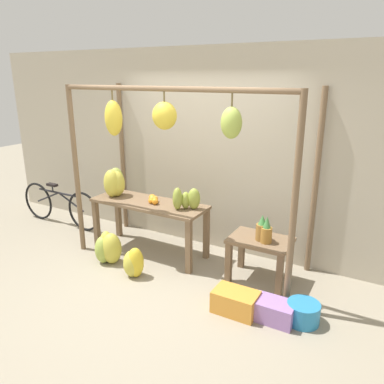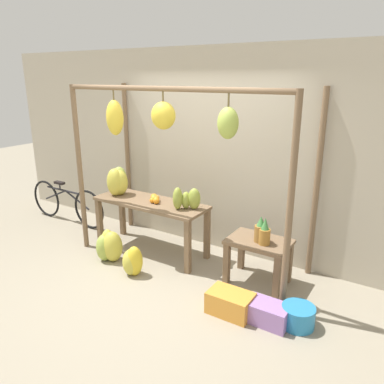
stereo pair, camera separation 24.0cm
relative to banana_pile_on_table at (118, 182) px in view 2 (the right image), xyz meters
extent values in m
plane|color=gray|center=(1.15, -0.75, -0.95)|extent=(20.00, 20.00, 0.00)
cube|color=#B2A893|center=(1.15, 0.69, 0.45)|extent=(8.00, 0.08, 2.80)
cylinder|color=brown|center=(-0.34, -0.38, 0.20)|extent=(0.07, 0.07, 2.31)
cylinder|color=brown|center=(2.65, -0.38, 0.20)|extent=(0.07, 0.07, 2.31)
cylinder|color=brown|center=(-0.34, 0.60, 0.20)|extent=(0.07, 0.07, 2.31)
cylinder|color=brown|center=(2.65, 0.60, 0.20)|extent=(0.07, 0.07, 2.31)
cylinder|color=brown|center=(1.15, -0.38, 1.33)|extent=(2.99, 0.06, 0.06)
cylinder|color=brown|center=(0.38, -0.38, 1.24)|extent=(0.02, 0.02, 0.11)
ellipsoid|color=gold|center=(0.38, -0.38, 0.97)|extent=(0.22, 0.20, 0.43)
cylinder|color=brown|center=(1.13, -0.38, 1.24)|extent=(0.02, 0.02, 0.11)
ellipsoid|color=gold|center=(1.13, -0.38, 1.03)|extent=(0.29, 0.26, 0.31)
cylinder|color=brown|center=(1.94, -0.38, 1.23)|extent=(0.02, 0.02, 0.13)
ellipsoid|color=#9EB247|center=(1.94, -0.38, 1.00)|extent=(0.22, 0.20, 0.33)
cube|color=brown|center=(0.58, 0.01, -0.22)|extent=(1.64, 0.58, 0.04)
cube|color=brown|center=(-0.19, -0.23, -0.59)|extent=(0.07, 0.07, 0.72)
cube|color=brown|center=(1.35, -0.23, -0.59)|extent=(0.07, 0.07, 0.72)
cube|color=brown|center=(-0.19, 0.25, -0.59)|extent=(0.07, 0.07, 0.72)
cube|color=brown|center=(1.35, 0.25, -0.59)|extent=(0.07, 0.07, 0.72)
cube|color=brown|center=(2.18, 0.04, -0.42)|extent=(0.73, 0.52, 0.04)
cube|color=brown|center=(1.87, -0.16, -0.70)|extent=(0.07, 0.07, 0.51)
cube|color=brown|center=(2.50, -0.16, -0.70)|extent=(0.07, 0.07, 0.51)
cube|color=brown|center=(1.87, 0.25, -0.70)|extent=(0.07, 0.07, 0.51)
cube|color=brown|center=(2.50, 0.25, -0.70)|extent=(0.07, 0.07, 0.51)
ellipsoid|color=gold|center=(0.02, 0.01, -0.01)|extent=(0.26, 0.24, 0.38)
ellipsoid|color=#9EB247|center=(-0.01, 0.04, 0.01)|extent=(0.30, 0.30, 0.41)
ellipsoid|color=gold|center=(-0.01, -0.05, 0.00)|extent=(0.24, 0.21, 0.40)
sphere|color=orange|center=(0.67, 0.03, -0.16)|extent=(0.08, 0.08, 0.08)
sphere|color=orange|center=(0.64, 0.02, -0.16)|extent=(0.08, 0.08, 0.08)
sphere|color=orange|center=(0.64, -0.03, -0.16)|extent=(0.07, 0.07, 0.07)
sphere|color=orange|center=(0.63, 0.03, -0.15)|extent=(0.09, 0.09, 0.09)
sphere|color=orange|center=(0.58, 0.08, -0.16)|extent=(0.07, 0.07, 0.07)
sphere|color=orange|center=(0.71, -0.03, -0.15)|extent=(0.09, 0.09, 0.09)
sphere|color=orange|center=(0.62, 0.05, -0.15)|extent=(0.09, 0.09, 0.09)
sphere|color=orange|center=(0.59, 0.08, -0.15)|extent=(0.09, 0.09, 0.09)
sphere|color=orange|center=(0.63, 0.05, -0.16)|extent=(0.08, 0.08, 0.08)
sphere|color=orange|center=(0.64, 0.07, -0.15)|extent=(0.08, 0.08, 0.08)
cylinder|color=#A3702D|center=(2.27, -0.02, -0.31)|extent=(0.13, 0.13, 0.19)
cone|color=#428442|center=(2.27, -0.02, -0.15)|extent=(0.09, 0.09, 0.14)
cylinder|color=olive|center=(2.20, 0.02, -0.30)|extent=(0.14, 0.14, 0.20)
cone|color=#428442|center=(2.20, 0.02, -0.14)|extent=(0.10, 0.10, 0.12)
ellipsoid|color=gold|center=(0.32, -0.51, -0.74)|extent=(0.34, 0.33, 0.43)
ellipsoid|color=gold|center=(0.23, -0.50, -0.73)|extent=(0.28, 0.28, 0.44)
ellipsoid|color=#9EB247|center=(0.21, -0.55, -0.76)|extent=(0.30, 0.32, 0.38)
ellipsoid|color=yellow|center=(0.82, -0.64, -0.76)|extent=(0.28, 0.28, 0.39)
ellipsoid|color=gold|center=(0.77, -0.65, -0.78)|extent=(0.32, 0.31, 0.34)
cube|color=orange|center=(2.20, -0.70, -0.83)|extent=(0.47, 0.30, 0.24)
cylinder|color=teal|center=(2.87, -0.53, -0.84)|extent=(0.33, 0.33, 0.22)
torus|color=black|center=(-1.88, 0.13, -0.62)|extent=(0.66, 0.04, 0.66)
torus|color=black|center=(-0.81, 0.13, -0.62)|extent=(0.66, 0.04, 0.66)
cylinder|color=black|center=(-1.34, 0.13, -0.39)|extent=(0.91, 0.03, 0.03)
cylinder|color=black|center=(-1.61, 0.13, -0.51)|extent=(0.55, 0.03, 0.26)
cylinder|color=black|center=(-1.08, 0.13, -0.51)|extent=(0.55, 0.03, 0.26)
cylinder|color=black|center=(-1.48, 0.13, -0.34)|extent=(0.02, 0.02, 0.10)
cube|color=black|center=(-1.48, 0.13, -0.27)|extent=(0.20, 0.08, 0.04)
cylinder|color=black|center=(-0.92, 0.13, -0.34)|extent=(0.02, 0.02, 0.10)
ellipsoid|color=#93A33D|center=(1.25, 0.08, -0.06)|extent=(0.20, 0.19, 0.28)
ellipsoid|color=#93A33D|center=(1.08, -0.05, -0.05)|extent=(0.15, 0.16, 0.30)
ellipsoid|color=#93A33D|center=(1.15, 0.03, -0.08)|extent=(0.14, 0.15, 0.23)
cube|color=#9970B7|center=(2.59, -0.64, -0.84)|extent=(0.42, 0.27, 0.22)
camera|label=1|loc=(3.49, -3.93, 1.46)|focal=35.00mm
camera|label=2|loc=(3.69, -3.80, 1.46)|focal=35.00mm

